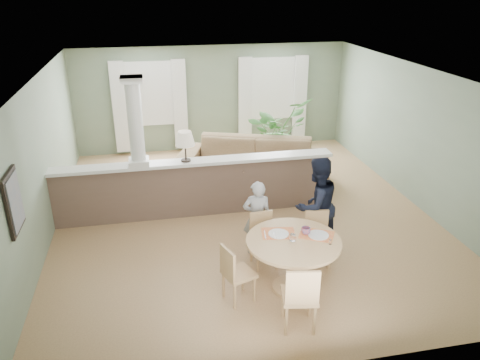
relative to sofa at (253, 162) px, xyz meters
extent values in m
plane|color=tan|center=(-0.53, -1.49, -0.48)|extent=(8.00, 8.00, 0.00)
cube|color=gray|center=(-0.53, 2.51, 0.87)|extent=(7.00, 0.02, 2.70)
cube|color=gray|center=(-4.03, -1.49, 0.87)|extent=(0.02, 8.00, 2.70)
cube|color=gray|center=(2.97, -1.49, 0.87)|extent=(0.02, 8.00, 2.70)
cube|color=gray|center=(-0.53, -5.49, 0.87)|extent=(7.00, 0.02, 2.70)
cube|color=white|center=(-0.53, -1.49, 2.22)|extent=(7.00, 8.00, 0.02)
cube|color=white|center=(-2.13, 2.48, 1.07)|extent=(1.10, 0.02, 1.50)
cube|color=white|center=(-2.13, 2.46, 1.07)|extent=(1.22, 0.04, 1.62)
cube|color=white|center=(1.07, 2.48, 1.07)|extent=(1.10, 0.02, 1.50)
cube|color=white|center=(1.07, 2.46, 1.07)|extent=(1.22, 0.04, 1.62)
cube|color=silver|center=(-2.88, 2.39, 0.77)|extent=(0.35, 0.10, 2.30)
cube|color=silver|center=(-1.38, 2.39, 0.77)|extent=(0.35, 0.10, 2.30)
cube|color=silver|center=(0.32, 2.39, 0.77)|extent=(0.35, 0.10, 2.30)
cube|color=silver|center=(1.82, 2.39, 0.77)|extent=(0.35, 0.10, 2.30)
cube|color=black|center=(-4.00, -3.49, 1.07)|extent=(0.04, 0.62, 0.82)
cube|color=slate|center=(-3.98, -3.49, 1.07)|extent=(0.02, 0.52, 0.72)
cube|color=brown|center=(-1.43, -1.29, 0.05)|extent=(5.20, 0.22, 1.05)
cube|color=white|center=(-1.43, -1.29, 0.60)|extent=(5.32, 0.36, 0.06)
cube|color=white|center=(-2.43, -1.29, 0.68)|extent=(0.36, 0.36, 0.10)
cylinder|color=white|center=(-2.43, -1.29, 1.43)|extent=(0.26, 0.26, 1.39)
cube|color=white|center=(-2.43, -1.29, 2.17)|extent=(0.38, 0.38, 0.10)
cylinder|color=black|center=(-1.58, -1.29, 0.65)|extent=(0.18, 0.18, 0.03)
cylinder|color=black|center=(-1.58, -1.29, 0.80)|extent=(0.03, 0.03, 0.28)
cone|color=#F8E8CD|center=(-1.58, -1.29, 1.07)|extent=(0.36, 0.36, 0.26)
imported|color=#967452|center=(0.00, 0.00, 0.00)|extent=(3.51, 2.29, 0.96)
imported|color=#386F2C|center=(0.78, 0.93, 0.35)|extent=(1.96, 1.91, 1.65)
cylinder|color=tan|center=(-0.33, -3.95, -0.46)|extent=(0.57, 0.57, 0.04)
cylinder|color=tan|center=(-0.33, -3.95, -0.07)|extent=(0.15, 0.15, 0.73)
cylinder|color=tan|center=(-0.33, -3.95, 0.32)|extent=(1.35, 1.35, 0.04)
cube|color=red|center=(-0.49, -3.72, 0.34)|extent=(0.53, 0.42, 0.01)
cube|color=red|center=(0.04, -3.87, 0.34)|extent=(0.59, 0.54, 0.01)
cylinder|color=silver|center=(-0.49, -3.75, 0.35)|extent=(0.29, 0.29, 0.01)
cylinder|color=silver|center=(0.06, -3.90, 0.35)|extent=(0.29, 0.29, 0.01)
cylinder|color=white|center=(-0.35, -3.96, 0.39)|extent=(0.08, 0.08, 0.10)
cube|color=silver|center=(-0.57, -3.80, 0.36)|extent=(0.05, 0.20, 0.00)
cube|color=silver|center=(-0.69, -3.73, 0.35)|extent=(0.05, 0.24, 0.00)
cylinder|color=white|center=(0.14, -4.15, 0.38)|extent=(0.04, 0.04, 0.07)
cylinder|color=silver|center=(0.14, -4.15, 0.42)|extent=(0.04, 0.04, 0.01)
imported|color=#21629E|center=(-0.10, -3.82, 0.39)|extent=(0.15, 0.15, 0.11)
cube|color=tan|center=(-0.57, -3.26, -0.06)|extent=(0.42, 0.42, 0.05)
cylinder|color=tan|center=(-0.71, -3.43, -0.28)|extent=(0.04, 0.04, 0.40)
cylinder|color=tan|center=(-0.40, -3.40, -0.28)|extent=(0.04, 0.04, 0.40)
cylinder|color=tan|center=(-0.74, -3.11, -0.28)|extent=(0.04, 0.04, 0.40)
cylinder|color=tan|center=(-0.43, -3.08, -0.28)|extent=(0.04, 0.04, 0.40)
cube|color=tan|center=(-0.59, -3.08, 0.17)|extent=(0.37, 0.07, 0.43)
cube|color=tan|center=(0.26, -3.40, -0.06)|extent=(0.44, 0.44, 0.05)
cylinder|color=tan|center=(0.09, -3.54, -0.28)|extent=(0.04, 0.04, 0.40)
cylinder|color=tan|center=(0.40, -3.58, -0.28)|extent=(0.04, 0.04, 0.40)
cylinder|color=tan|center=(0.12, -3.23, -0.28)|extent=(0.04, 0.04, 0.40)
cylinder|color=tan|center=(0.44, -3.26, -0.28)|extent=(0.04, 0.04, 0.40)
cube|color=tan|center=(0.28, -3.23, 0.18)|extent=(0.38, 0.08, 0.43)
cube|color=tan|center=(-0.48, -4.74, 0.00)|extent=(0.51, 0.51, 0.05)
cylinder|color=tan|center=(-0.28, -4.59, -0.25)|extent=(0.04, 0.04, 0.45)
cylinder|color=tan|center=(-0.63, -4.53, -0.25)|extent=(0.04, 0.04, 0.45)
cylinder|color=tan|center=(-0.34, -4.95, -0.25)|extent=(0.04, 0.04, 0.45)
cylinder|color=tan|center=(-0.69, -4.88, -0.25)|extent=(0.04, 0.04, 0.45)
cube|color=tan|center=(-0.52, -4.93, 0.26)|extent=(0.42, 0.11, 0.48)
cube|color=tan|center=(-1.13, -4.03, -0.05)|extent=(0.50, 0.50, 0.05)
cylinder|color=tan|center=(-0.93, -4.13, -0.28)|extent=(0.04, 0.04, 0.40)
cylinder|color=tan|center=(-1.04, -3.83, -0.28)|extent=(0.04, 0.04, 0.40)
cylinder|color=tan|center=(-1.23, -4.24, -0.28)|extent=(0.04, 0.04, 0.40)
cylinder|color=tan|center=(-1.34, -3.94, -0.28)|extent=(0.04, 0.04, 0.40)
cube|color=tan|center=(-1.30, -4.09, 0.18)|extent=(0.16, 0.37, 0.43)
imported|color=#9C9DA2|center=(-0.60, -2.86, 0.16)|extent=(0.51, 0.37, 1.28)
imported|color=black|center=(0.36, -2.97, 0.35)|extent=(0.97, 0.87, 1.65)
camera|label=1|loc=(-2.20, -9.40, 3.72)|focal=35.00mm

